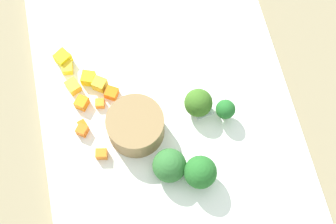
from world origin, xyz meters
The scene contains 18 objects.
ground_plane centered at (0.00, 0.00, 0.00)m, with size 4.00×4.00×0.00m, color gray.
cutting_board centered at (0.00, 0.00, 0.01)m, with size 0.54×0.32×0.01m, color white.
prep_bowl centered at (0.01, -0.04, 0.03)m, with size 0.07×0.07×0.04m, color olive.
carrot_dice_0 centered at (-0.01, -0.11, 0.02)m, with size 0.01×0.01×0.01m, color orange.
carrot_dice_1 centered at (-0.03, -0.08, 0.02)m, with size 0.01×0.01×0.01m, color orange.
carrot_dice_2 centered at (-0.04, -0.06, 0.02)m, with size 0.01×0.02×0.01m, color orange.
carrot_dice_3 centered at (-0.04, -0.10, 0.02)m, with size 0.02×0.01×0.01m, color orange.
carrot_dice_4 centered at (0.00, -0.11, 0.02)m, with size 0.01×0.01×0.01m, color orange.
carrot_dice_5 centered at (0.04, -0.09, 0.02)m, with size 0.01×0.01×0.01m, color orange.
pepper_dice_0 centered at (-0.10, -0.12, 0.02)m, with size 0.02×0.02×0.02m, color yellow.
pepper_dice_1 centered at (-0.09, -0.12, 0.02)m, with size 0.01×0.02×0.01m, color yellow.
pepper_dice_2 centered at (-0.07, -0.09, 0.02)m, with size 0.02×0.02×0.02m, color yellow.
pepper_dice_3 centered at (-0.06, -0.11, 0.02)m, with size 0.02×0.02×0.01m, color yellow.
pepper_dice_4 centered at (-0.06, -0.08, 0.02)m, with size 0.02×0.01×0.02m, color yellow.
broccoli_floret_0 centered at (0.00, 0.04, 0.03)m, with size 0.04×0.04×0.04m.
broccoli_floret_1 centered at (0.07, -0.01, 0.03)m, with size 0.04×0.04×0.04m.
broccoli_floret_2 centered at (0.09, 0.02, 0.04)m, with size 0.04×0.04×0.05m.
broccoli_floret_3 centered at (0.02, 0.07, 0.03)m, with size 0.02×0.02×0.03m.
Camera 1 is at (0.22, -0.05, 0.59)m, focal length 51.84 mm.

